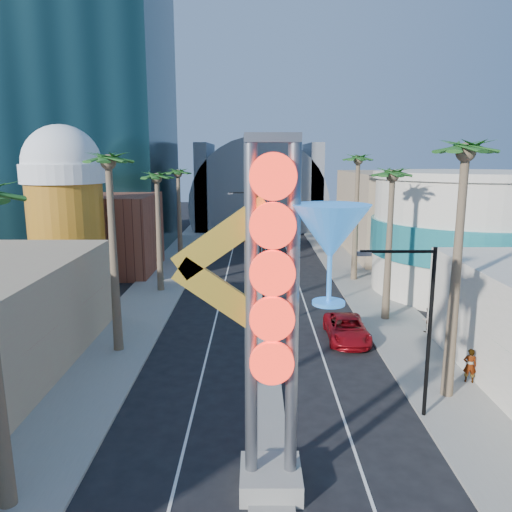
{
  "coord_description": "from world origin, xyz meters",
  "views": [
    {
      "loc": [
        -0.55,
        -13.07,
        11.8
      ],
      "look_at": [
        -0.52,
        19.04,
        5.41
      ],
      "focal_mm": 35.0,
      "sensor_mm": 36.0,
      "label": 1
    }
  ],
  "objects_px": {
    "neon_sign": "(296,294)",
    "pedestrian_a": "(470,365)",
    "pedestrian_b": "(428,320)",
    "red_pickup": "(347,329)"
  },
  "relations": [
    {
      "from": "neon_sign",
      "to": "pedestrian_a",
      "type": "xyz_separation_m",
      "value": [
        9.87,
        8.43,
        -6.23
      ]
    },
    {
      "from": "pedestrian_a",
      "to": "pedestrian_b",
      "type": "height_order",
      "value": "pedestrian_a"
    },
    {
      "from": "pedestrian_b",
      "to": "red_pickup",
      "type": "bearing_deg",
      "value": 1.64
    },
    {
      "from": "neon_sign",
      "to": "pedestrian_b",
      "type": "height_order",
      "value": "neon_sign"
    },
    {
      "from": "pedestrian_a",
      "to": "pedestrian_b",
      "type": "relative_size",
      "value": 1.08
    },
    {
      "from": "red_pickup",
      "to": "pedestrian_a",
      "type": "relative_size",
      "value": 3.0
    },
    {
      "from": "neon_sign",
      "to": "red_pickup",
      "type": "xyz_separation_m",
      "value": [
        4.6,
        14.98,
        -6.54
      ]
    },
    {
      "from": "neon_sign",
      "to": "pedestrian_a",
      "type": "height_order",
      "value": "neon_sign"
    },
    {
      "from": "neon_sign",
      "to": "red_pickup",
      "type": "bearing_deg",
      "value": 72.92
    },
    {
      "from": "neon_sign",
      "to": "pedestrian_b",
      "type": "bearing_deg",
      "value": 57.49
    }
  ]
}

